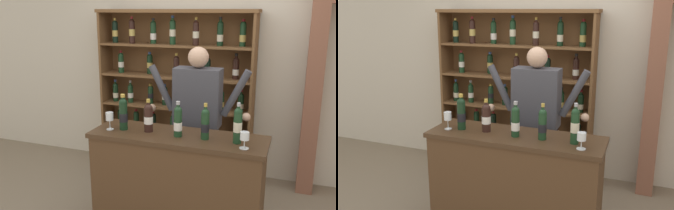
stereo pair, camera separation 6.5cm
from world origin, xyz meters
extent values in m
cube|color=beige|center=(0.00, 1.62, 1.64)|extent=(12.00, 0.16, 3.27)
cube|color=brown|center=(-1.27, 1.33, 1.02)|extent=(0.03, 0.33, 2.03)
cube|color=brown|center=(0.60, 1.33, 1.02)|extent=(0.03, 0.33, 2.03)
cube|color=brown|center=(-0.34, 1.49, 1.02)|extent=(1.91, 0.02, 2.03)
cube|color=brown|center=(-0.34, 1.33, 0.11)|extent=(1.85, 0.31, 0.02)
cylinder|color=black|center=(-1.09, 1.32, 0.22)|extent=(0.06, 0.06, 0.21)
sphere|color=black|center=(-1.09, 1.32, 0.34)|extent=(0.06, 0.06, 0.06)
cylinder|color=black|center=(-1.09, 1.32, 0.37)|extent=(0.03, 0.03, 0.08)
cylinder|color=navy|center=(-1.09, 1.32, 0.40)|extent=(0.03, 0.03, 0.03)
cylinder|color=beige|center=(-1.09, 1.32, 0.21)|extent=(0.07, 0.07, 0.07)
cylinder|color=black|center=(-0.85, 1.29, 0.23)|extent=(0.06, 0.06, 0.21)
sphere|color=black|center=(-0.85, 1.29, 0.34)|extent=(0.06, 0.06, 0.06)
cylinder|color=black|center=(-0.85, 1.29, 0.37)|extent=(0.03, 0.03, 0.07)
cylinder|color=maroon|center=(-0.85, 1.29, 0.39)|extent=(0.03, 0.03, 0.03)
cylinder|color=silver|center=(-0.85, 1.29, 0.21)|extent=(0.07, 0.07, 0.07)
cylinder|color=black|center=(-0.58, 1.30, 0.22)|extent=(0.06, 0.06, 0.21)
sphere|color=black|center=(-0.58, 1.30, 0.33)|extent=(0.06, 0.06, 0.06)
cylinder|color=black|center=(-0.58, 1.30, 0.36)|extent=(0.02, 0.02, 0.07)
cylinder|color=navy|center=(-0.58, 1.30, 0.38)|extent=(0.03, 0.03, 0.03)
cylinder|color=silver|center=(-0.58, 1.30, 0.21)|extent=(0.07, 0.07, 0.07)
cylinder|color=#19381E|center=(-0.32, 1.36, 0.22)|extent=(0.06, 0.06, 0.20)
sphere|color=#19381E|center=(-0.32, 1.36, 0.33)|extent=(0.06, 0.06, 0.06)
cylinder|color=#19381E|center=(-0.32, 1.36, 0.36)|extent=(0.03, 0.03, 0.07)
cylinder|color=maroon|center=(-0.32, 1.36, 0.38)|extent=(0.03, 0.03, 0.03)
cylinder|color=beige|center=(-0.32, 1.36, 0.21)|extent=(0.07, 0.07, 0.06)
cylinder|color=black|center=(-0.10, 1.35, 0.23)|extent=(0.06, 0.06, 0.21)
sphere|color=black|center=(-0.10, 1.35, 0.34)|extent=(0.06, 0.06, 0.06)
cylinder|color=black|center=(-0.10, 1.35, 0.37)|extent=(0.02, 0.02, 0.07)
cylinder|color=#99999E|center=(-0.10, 1.35, 0.39)|extent=(0.03, 0.03, 0.03)
cylinder|color=silver|center=(-0.10, 1.35, 0.20)|extent=(0.07, 0.07, 0.07)
cylinder|color=black|center=(0.17, 1.33, 0.22)|extent=(0.06, 0.06, 0.21)
sphere|color=black|center=(0.17, 1.33, 0.34)|extent=(0.06, 0.06, 0.06)
cylinder|color=black|center=(0.17, 1.33, 0.37)|extent=(0.03, 0.03, 0.07)
cylinder|color=black|center=(0.17, 1.33, 0.39)|extent=(0.03, 0.03, 0.03)
cylinder|color=black|center=(0.17, 1.33, 0.21)|extent=(0.07, 0.07, 0.07)
cylinder|color=#19381E|center=(0.44, 1.33, 0.22)|extent=(0.06, 0.06, 0.21)
sphere|color=#19381E|center=(0.44, 1.33, 0.33)|extent=(0.06, 0.06, 0.06)
cylinder|color=#19381E|center=(0.44, 1.33, 0.36)|extent=(0.03, 0.03, 0.06)
cylinder|color=navy|center=(0.44, 1.33, 0.38)|extent=(0.03, 0.03, 0.03)
cylinder|color=black|center=(0.44, 1.33, 0.21)|extent=(0.07, 0.07, 0.07)
cube|color=brown|center=(-0.34, 1.33, 0.48)|extent=(1.85, 0.31, 0.03)
cylinder|color=black|center=(-1.11, 1.36, 0.60)|extent=(0.07, 0.07, 0.21)
sphere|color=black|center=(-1.11, 1.36, 0.71)|extent=(0.07, 0.07, 0.07)
cylinder|color=black|center=(-1.11, 1.36, 0.74)|extent=(0.03, 0.03, 0.07)
cylinder|color=#B79338|center=(-1.11, 1.36, 0.77)|extent=(0.04, 0.04, 0.03)
cylinder|color=silver|center=(-1.11, 1.36, 0.57)|extent=(0.08, 0.08, 0.07)
cylinder|color=black|center=(-0.88, 1.36, 0.60)|extent=(0.07, 0.07, 0.21)
sphere|color=black|center=(-0.88, 1.36, 0.71)|extent=(0.07, 0.07, 0.07)
cylinder|color=black|center=(-0.88, 1.36, 0.74)|extent=(0.03, 0.03, 0.07)
cylinder|color=maroon|center=(-0.88, 1.36, 0.76)|extent=(0.04, 0.04, 0.03)
cylinder|color=black|center=(-0.88, 1.36, 0.58)|extent=(0.08, 0.08, 0.07)
cylinder|color=black|center=(-0.63, 1.33, 0.60)|extent=(0.07, 0.07, 0.21)
sphere|color=black|center=(-0.63, 1.33, 0.71)|extent=(0.07, 0.07, 0.07)
cylinder|color=black|center=(-0.63, 1.33, 0.73)|extent=(0.03, 0.03, 0.06)
cylinder|color=maroon|center=(-0.63, 1.33, 0.75)|extent=(0.03, 0.03, 0.03)
cylinder|color=black|center=(-0.63, 1.33, 0.60)|extent=(0.08, 0.08, 0.07)
cylinder|color=#19381E|center=(-0.36, 1.32, 0.60)|extent=(0.07, 0.07, 0.21)
sphere|color=#19381E|center=(-0.36, 1.32, 0.71)|extent=(0.07, 0.07, 0.07)
cylinder|color=#19381E|center=(-0.36, 1.32, 0.74)|extent=(0.03, 0.03, 0.06)
cylinder|color=#99999E|center=(-0.36, 1.32, 0.76)|extent=(0.04, 0.04, 0.03)
cylinder|color=beige|center=(-0.36, 1.32, 0.59)|extent=(0.08, 0.08, 0.07)
cylinder|color=black|center=(-0.07, 1.37, 0.60)|extent=(0.07, 0.07, 0.21)
sphere|color=black|center=(-0.07, 1.37, 0.71)|extent=(0.07, 0.07, 0.07)
cylinder|color=black|center=(-0.07, 1.37, 0.74)|extent=(0.03, 0.03, 0.07)
cylinder|color=black|center=(-0.07, 1.37, 0.76)|extent=(0.03, 0.03, 0.03)
cylinder|color=black|center=(-0.07, 1.37, 0.57)|extent=(0.08, 0.08, 0.07)
cylinder|color=black|center=(0.19, 1.32, 0.60)|extent=(0.07, 0.07, 0.20)
sphere|color=black|center=(0.19, 1.32, 0.70)|extent=(0.07, 0.07, 0.07)
cylinder|color=black|center=(0.19, 1.32, 0.73)|extent=(0.03, 0.03, 0.07)
cylinder|color=navy|center=(0.19, 1.32, 0.75)|extent=(0.03, 0.03, 0.03)
cylinder|color=silver|center=(0.19, 1.32, 0.59)|extent=(0.08, 0.08, 0.06)
cylinder|color=black|center=(0.45, 1.34, 0.60)|extent=(0.07, 0.07, 0.20)
sphere|color=black|center=(0.45, 1.34, 0.70)|extent=(0.07, 0.07, 0.07)
cylinder|color=black|center=(0.45, 1.34, 0.73)|extent=(0.03, 0.03, 0.07)
cylinder|color=#99999E|center=(0.45, 1.34, 0.76)|extent=(0.04, 0.04, 0.03)
cylinder|color=silver|center=(0.45, 1.34, 0.59)|extent=(0.08, 0.08, 0.06)
cube|color=brown|center=(-0.34, 1.33, 0.86)|extent=(1.85, 0.31, 0.02)
cylinder|color=black|center=(-1.14, 1.30, 0.97)|extent=(0.07, 0.07, 0.20)
sphere|color=black|center=(-1.14, 1.30, 1.08)|extent=(0.07, 0.07, 0.07)
cylinder|color=black|center=(-1.14, 1.30, 1.11)|extent=(0.03, 0.03, 0.08)
cylinder|color=navy|center=(-1.14, 1.30, 1.14)|extent=(0.03, 0.03, 0.03)
cylinder|color=beige|center=(-1.14, 1.30, 0.95)|extent=(0.07, 0.07, 0.06)
cylinder|color=#19381E|center=(-0.92, 1.31, 0.97)|extent=(0.07, 0.07, 0.20)
sphere|color=#19381E|center=(-0.92, 1.31, 1.07)|extent=(0.07, 0.07, 0.07)
cylinder|color=#19381E|center=(-0.92, 1.31, 1.11)|extent=(0.03, 0.03, 0.08)
cylinder|color=#99999E|center=(-0.92, 1.31, 1.14)|extent=(0.03, 0.03, 0.03)
cylinder|color=silver|center=(-0.92, 1.31, 0.97)|extent=(0.07, 0.07, 0.06)
cylinder|color=#19381E|center=(-0.66, 1.34, 0.97)|extent=(0.07, 0.07, 0.19)
sphere|color=#19381E|center=(-0.66, 1.34, 1.07)|extent=(0.07, 0.07, 0.07)
cylinder|color=#19381E|center=(-0.66, 1.34, 1.09)|extent=(0.03, 0.03, 0.06)
cylinder|color=#B79338|center=(-0.66, 1.34, 1.11)|extent=(0.04, 0.04, 0.03)
cylinder|color=black|center=(-0.66, 1.34, 0.97)|extent=(0.07, 0.07, 0.06)
cylinder|color=black|center=(-0.47, 1.33, 0.97)|extent=(0.07, 0.07, 0.19)
sphere|color=black|center=(-0.47, 1.33, 1.07)|extent=(0.07, 0.07, 0.07)
cylinder|color=black|center=(-0.47, 1.33, 1.10)|extent=(0.03, 0.03, 0.07)
cylinder|color=navy|center=(-0.47, 1.33, 1.12)|extent=(0.03, 0.03, 0.03)
cylinder|color=silver|center=(-0.47, 1.33, 0.97)|extent=(0.07, 0.07, 0.06)
cylinder|color=black|center=(-0.23, 1.37, 0.97)|extent=(0.07, 0.07, 0.19)
sphere|color=black|center=(-0.23, 1.37, 1.06)|extent=(0.07, 0.07, 0.07)
cylinder|color=black|center=(-0.23, 1.37, 1.09)|extent=(0.03, 0.03, 0.06)
cylinder|color=#99999E|center=(-0.23, 1.37, 1.11)|extent=(0.03, 0.03, 0.03)
cylinder|color=silver|center=(-0.23, 1.37, 0.95)|extent=(0.07, 0.07, 0.06)
cylinder|color=black|center=(0.03, 1.33, 0.97)|extent=(0.07, 0.07, 0.19)
sphere|color=black|center=(0.03, 1.33, 1.07)|extent=(0.07, 0.07, 0.07)
cylinder|color=black|center=(0.03, 1.33, 1.10)|extent=(0.03, 0.03, 0.07)
cylinder|color=#B79338|center=(0.03, 1.33, 1.13)|extent=(0.03, 0.03, 0.03)
cylinder|color=tan|center=(0.03, 1.33, 0.96)|extent=(0.07, 0.07, 0.06)
cylinder|color=#19381E|center=(0.24, 1.33, 0.97)|extent=(0.07, 0.07, 0.19)
sphere|color=#19381E|center=(0.24, 1.33, 1.07)|extent=(0.07, 0.07, 0.07)
cylinder|color=#19381E|center=(0.24, 1.33, 1.11)|extent=(0.03, 0.03, 0.08)
cylinder|color=black|center=(0.24, 1.33, 1.14)|extent=(0.04, 0.04, 0.03)
cylinder|color=tan|center=(0.24, 1.33, 0.94)|extent=(0.07, 0.07, 0.06)
cylinder|color=black|center=(0.47, 1.33, 0.96)|extent=(0.07, 0.07, 0.18)
sphere|color=black|center=(0.47, 1.33, 1.06)|extent=(0.07, 0.07, 0.07)
cylinder|color=black|center=(0.47, 1.33, 1.10)|extent=(0.03, 0.03, 0.08)
cylinder|color=maroon|center=(0.47, 1.33, 1.13)|extent=(0.03, 0.03, 0.03)
cylinder|color=beige|center=(0.47, 1.33, 0.94)|extent=(0.07, 0.07, 0.06)
cube|color=brown|center=(-0.34, 1.33, 1.24)|extent=(1.85, 0.31, 0.02)
cylinder|color=#19381E|center=(-1.05, 1.31, 1.35)|extent=(0.07, 0.07, 0.21)
sphere|color=#19381E|center=(-1.05, 1.31, 1.46)|extent=(0.07, 0.07, 0.07)
cylinder|color=#19381E|center=(-1.05, 1.31, 1.49)|extent=(0.03, 0.03, 0.07)
cylinder|color=maroon|center=(-1.05, 1.31, 1.52)|extent=(0.03, 0.03, 0.03)
cylinder|color=silver|center=(-1.05, 1.31, 1.35)|extent=(0.07, 0.07, 0.07)
cylinder|color=black|center=(-0.68, 1.37, 1.35)|extent=(0.07, 0.07, 0.21)
sphere|color=black|center=(-0.68, 1.37, 1.46)|extent=(0.07, 0.07, 0.07)
cylinder|color=black|center=(-0.68, 1.37, 1.48)|extent=(0.03, 0.03, 0.06)
cylinder|color=navy|center=(-0.68, 1.37, 1.51)|extent=(0.04, 0.04, 0.03)
cylinder|color=tan|center=(-0.68, 1.37, 1.36)|extent=(0.07, 0.07, 0.07)
cylinder|color=black|center=(-0.31, 1.30, 1.35)|extent=(0.07, 0.07, 0.20)
sphere|color=black|center=(-0.31, 1.30, 1.46)|extent=(0.07, 0.07, 0.07)
cylinder|color=black|center=(-0.31, 1.30, 1.49)|extent=(0.03, 0.03, 0.07)
cylinder|color=#B79338|center=(-0.31, 1.30, 1.51)|extent=(0.03, 0.03, 0.03)
cylinder|color=black|center=(-0.31, 1.30, 1.34)|extent=(0.07, 0.07, 0.06)
cylinder|color=black|center=(0.07, 1.32, 1.35)|extent=(0.07, 0.07, 0.20)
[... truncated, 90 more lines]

